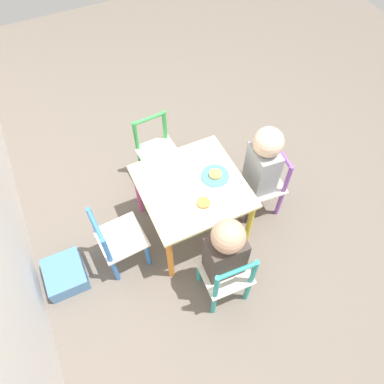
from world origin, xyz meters
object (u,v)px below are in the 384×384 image
(chair_blue, at_px, (118,240))
(child_front, at_px, (261,166))
(child_left, at_px, (224,251))
(plate_left, at_px, (203,204))
(plate_front, at_px, (215,175))
(chair_green, at_px, (157,152))
(chair_purple, at_px, (264,183))
(kids_table, at_px, (192,192))
(storage_bin, at_px, (65,274))
(chair_teal, at_px, (226,276))

(chair_blue, bearing_deg, child_front, -94.17)
(child_left, relative_size, plate_left, 4.39)
(plate_left, bearing_deg, plate_front, -45.00)
(chair_green, bearing_deg, child_left, -92.96)
(chair_purple, height_order, child_front, child_front)
(chair_green, distance_m, child_front, 0.74)
(chair_purple, bearing_deg, chair_green, -130.77)
(child_left, bearing_deg, chair_purple, -139.91)
(kids_table, relative_size, chair_green, 1.16)
(storage_bin, bearing_deg, child_left, -116.98)
(chair_teal, bearing_deg, chair_blue, -41.62)
(chair_teal, relative_size, plate_front, 3.08)
(kids_table, relative_size, plate_front, 3.57)
(kids_table, bearing_deg, chair_purple, -94.88)
(chair_teal, xyz_separation_m, plate_front, (0.50, -0.17, 0.23))
(plate_left, bearing_deg, kids_table, -0.00)
(chair_teal, xyz_separation_m, chair_green, (0.99, 0.01, 0.00))
(chair_teal, height_order, chair_green, same)
(chair_teal, xyz_separation_m, plate_left, (0.35, -0.02, 0.23))
(plate_left, bearing_deg, child_left, 175.84)
(chair_purple, xyz_separation_m, chair_blue, (0.01, 0.99, 0.00))
(child_left, bearing_deg, plate_left, -91.42)
(kids_table, xyz_separation_m, chair_purple, (-0.04, -0.50, -0.15))
(chair_teal, distance_m, child_front, 0.68)
(chair_green, height_order, plate_left, chair_green)
(chair_blue, xyz_separation_m, plate_left, (-0.11, -0.50, 0.23))
(kids_table, height_order, chair_blue, chair_blue)
(chair_purple, bearing_deg, storage_bin, -86.40)
(child_front, distance_m, plate_left, 0.45)
(chair_blue, height_order, child_left, child_left)
(kids_table, xyz_separation_m, chair_green, (0.50, 0.03, -0.15))
(kids_table, distance_m, child_front, 0.44)
(kids_table, height_order, child_front, child_front)
(plate_left, xyz_separation_m, storage_bin, (0.14, 0.85, -0.42))
(kids_table, distance_m, child_left, 0.44)
(kids_table, distance_m, plate_left, 0.17)
(plate_front, xyz_separation_m, storage_bin, (-0.01, 1.00, -0.42))
(chair_purple, bearing_deg, plate_front, -92.09)
(kids_table, height_order, storage_bin, kids_table)
(chair_purple, distance_m, chair_blue, 0.99)
(chair_teal, bearing_deg, child_left, -90.00)
(child_front, bearing_deg, child_left, -44.00)
(chair_green, bearing_deg, chair_purple, -49.23)
(chair_blue, distance_m, storage_bin, 0.41)
(plate_front, relative_size, storage_bin, 0.65)
(kids_table, bearing_deg, plate_front, -90.00)
(child_front, distance_m, storage_bin, 1.35)
(chair_blue, distance_m, plate_front, 0.68)
(child_left, bearing_deg, kids_table, -90.00)
(chair_blue, height_order, storage_bin, chair_blue)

